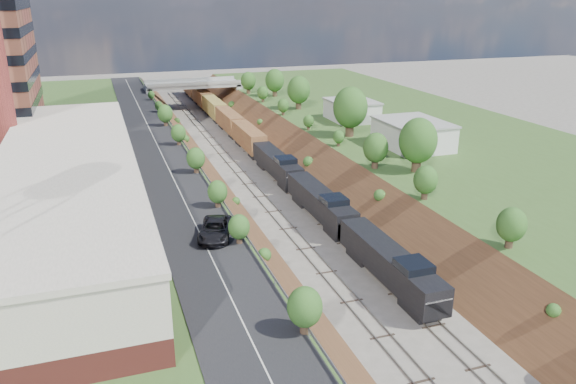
% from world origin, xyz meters
% --- Properties ---
extents(platform_left, '(44.00, 180.00, 5.00)m').
position_xyz_m(platform_left, '(-33.00, 60.00, 2.50)').
color(platform_left, '#385723').
rests_on(platform_left, ground).
extents(platform_right, '(44.00, 180.00, 5.00)m').
position_xyz_m(platform_right, '(33.00, 60.00, 2.50)').
color(platform_right, '#385723').
rests_on(platform_right, ground).
extents(embankment_left, '(10.00, 180.00, 10.00)m').
position_xyz_m(embankment_left, '(-11.00, 60.00, 0.00)').
color(embankment_left, brown).
rests_on(embankment_left, ground).
extents(embankment_right, '(10.00, 180.00, 10.00)m').
position_xyz_m(embankment_right, '(11.00, 60.00, 0.00)').
color(embankment_right, brown).
rests_on(embankment_right, ground).
extents(rail_left_track, '(1.58, 180.00, 0.18)m').
position_xyz_m(rail_left_track, '(-2.60, 60.00, 0.09)').
color(rail_left_track, gray).
rests_on(rail_left_track, ground).
extents(rail_right_track, '(1.58, 180.00, 0.18)m').
position_xyz_m(rail_right_track, '(2.60, 60.00, 0.09)').
color(rail_right_track, gray).
rests_on(rail_right_track, ground).
extents(road, '(8.00, 180.00, 0.10)m').
position_xyz_m(road, '(-15.50, 60.00, 5.05)').
color(road, black).
rests_on(road, platform_left).
extents(guardrail, '(0.10, 171.00, 0.70)m').
position_xyz_m(guardrail, '(-11.40, 59.80, 5.55)').
color(guardrail, '#99999E').
rests_on(guardrail, platform_left).
extents(commercial_building, '(14.30, 62.30, 7.00)m').
position_xyz_m(commercial_building, '(-28.00, 38.00, 8.51)').
color(commercial_building, maroon).
rests_on(commercial_building, platform_left).
extents(overpass, '(24.50, 8.30, 7.40)m').
position_xyz_m(overpass, '(0.00, 122.00, 4.92)').
color(overpass, gray).
rests_on(overpass, ground).
extents(white_building_near, '(9.00, 12.00, 4.00)m').
position_xyz_m(white_building_near, '(23.50, 52.00, 7.00)').
color(white_building_near, silver).
rests_on(white_building_near, platform_right).
extents(white_building_far, '(8.00, 10.00, 3.60)m').
position_xyz_m(white_building_far, '(23.00, 74.00, 6.80)').
color(white_building_far, silver).
rests_on(white_building_far, platform_right).
extents(tree_right_large, '(5.25, 5.25, 7.61)m').
position_xyz_m(tree_right_large, '(17.00, 40.00, 9.38)').
color(tree_right_large, '#473323').
rests_on(tree_right_large, platform_right).
extents(tree_left_crest, '(2.45, 2.45, 3.55)m').
position_xyz_m(tree_left_crest, '(-11.80, 20.00, 7.04)').
color(tree_left_crest, '#473323').
rests_on(tree_left_crest, platform_left).
extents(freight_train, '(3.00, 136.89, 4.55)m').
position_xyz_m(freight_train, '(2.60, 82.72, 2.56)').
color(freight_train, black).
rests_on(freight_train, ground).
extents(suv, '(4.90, 7.11, 1.81)m').
position_xyz_m(suv, '(-14.15, 26.67, 6.00)').
color(suv, black).
rests_on(suv, road).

